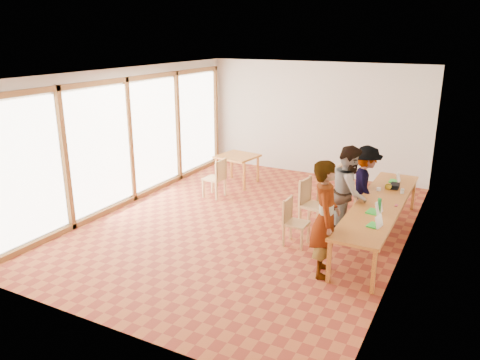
% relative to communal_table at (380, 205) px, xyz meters
% --- Properties ---
extents(ground, '(8.00, 8.00, 0.00)m').
position_rel_communal_table_xyz_m(ground, '(-2.50, -0.41, -0.70)').
color(ground, '#A34D27').
rests_on(ground, ground).
extents(wall_back, '(6.00, 0.10, 3.00)m').
position_rel_communal_table_xyz_m(wall_back, '(-2.50, 3.59, 0.80)').
color(wall_back, beige).
rests_on(wall_back, ground).
extents(wall_front, '(6.00, 0.10, 3.00)m').
position_rel_communal_table_xyz_m(wall_front, '(-2.50, -4.41, 0.80)').
color(wall_front, beige).
rests_on(wall_front, ground).
extents(wall_right, '(0.10, 8.00, 3.00)m').
position_rel_communal_table_xyz_m(wall_right, '(0.50, -0.41, 0.80)').
color(wall_right, beige).
rests_on(wall_right, ground).
extents(window_wall, '(0.10, 8.00, 3.00)m').
position_rel_communal_table_xyz_m(window_wall, '(-5.46, -0.41, 0.80)').
color(window_wall, white).
rests_on(window_wall, ground).
extents(ceiling, '(6.00, 8.00, 0.04)m').
position_rel_communal_table_xyz_m(ceiling, '(-2.50, -0.41, 2.32)').
color(ceiling, white).
rests_on(ceiling, wall_back).
extents(communal_table, '(0.80, 4.00, 0.75)m').
position_rel_communal_table_xyz_m(communal_table, '(0.00, 0.00, 0.00)').
color(communal_table, '#C9842C').
rests_on(communal_table, ground).
extents(side_table, '(0.90, 0.90, 0.75)m').
position_rel_communal_table_xyz_m(side_table, '(-3.91, 1.79, -0.03)').
color(side_table, '#C9842C').
rests_on(side_table, ground).
extents(chair_near, '(0.41, 0.41, 0.46)m').
position_rel_communal_table_xyz_m(chair_near, '(-1.37, -0.89, -0.17)').
color(chair_near, '#DEB96F').
rests_on(chair_near, ground).
extents(chair_mid, '(0.53, 0.53, 0.53)m').
position_rel_communal_table_xyz_m(chair_mid, '(-1.35, -0.02, -0.09)').
color(chair_mid, '#DEB96F').
rests_on(chair_mid, ground).
extents(chair_far, '(0.41, 0.41, 0.43)m').
position_rel_communal_table_xyz_m(chair_far, '(-1.15, 0.36, -0.21)').
color(chair_far, '#DEB96F').
rests_on(chair_far, ground).
extents(chair_empty, '(0.49, 0.49, 0.53)m').
position_rel_communal_table_xyz_m(chair_empty, '(-1.05, 1.36, -0.10)').
color(chair_empty, '#DEB96F').
rests_on(chair_empty, ground).
extents(chair_spare, '(0.46, 0.46, 0.49)m').
position_rel_communal_table_xyz_m(chair_spare, '(-3.84, 0.67, -0.14)').
color(chair_spare, '#DEB96F').
rests_on(chair_spare, ground).
extents(person_near, '(0.64, 0.79, 1.89)m').
position_rel_communal_table_xyz_m(person_near, '(-0.51, -1.70, 0.24)').
color(person_near, gray).
rests_on(person_near, ground).
extents(person_mid, '(0.79, 0.95, 1.77)m').
position_rel_communal_table_xyz_m(person_mid, '(-0.56, -0.11, 0.18)').
color(person_mid, gray).
rests_on(person_mid, ground).
extents(person_far, '(0.96, 1.18, 1.60)m').
position_rel_communal_table_xyz_m(person_far, '(-0.45, 0.74, 0.10)').
color(person_far, gray).
rests_on(person_far, ground).
extents(laptop_near, '(0.24, 0.26, 0.20)m').
position_rel_communal_table_xyz_m(laptop_near, '(0.17, -1.17, 0.10)').
color(laptop_near, green).
rests_on(laptop_near, communal_table).
extents(laptop_mid, '(0.26, 0.29, 0.22)m').
position_rel_communal_table_xyz_m(laptop_mid, '(0.04, -0.58, 0.11)').
color(laptop_mid, green).
rests_on(laptop_mid, communal_table).
extents(laptop_far, '(0.21, 0.24, 0.20)m').
position_rel_communal_table_xyz_m(laptop_far, '(0.03, 1.38, 0.10)').
color(laptop_far, green).
rests_on(laptop_far, communal_table).
extents(yellow_mug, '(0.15, 0.15, 0.10)m').
position_rel_communal_table_xyz_m(yellow_mug, '(-0.02, 0.82, 0.10)').
color(yellow_mug, gold).
rests_on(yellow_mug, communal_table).
extents(green_bottle, '(0.07, 0.07, 0.28)m').
position_rel_communal_table_xyz_m(green_bottle, '(0.09, -0.60, 0.19)').
color(green_bottle, '#186226').
rests_on(green_bottle, communal_table).
extents(clear_glass, '(0.07, 0.07, 0.09)m').
position_rel_communal_table_xyz_m(clear_glass, '(0.27, 0.70, 0.09)').
color(clear_glass, silver).
rests_on(clear_glass, communal_table).
extents(condiment_cup, '(0.08, 0.08, 0.06)m').
position_rel_communal_table_xyz_m(condiment_cup, '(-0.17, 0.65, 0.08)').
color(condiment_cup, white).
rests_on(condiment_cup, communal_table).
extents(pink_phone, '(0.05, 0.10, 0.01)m').
position_rel_communal_table_xyz_m(pink_phone, '(0.29, -0.06, 0.05)').
color(pink_phone, '#BD334C').
rests_on(pink_phone, communal_table).
extents(black_pouch, '(0.16, 0.26, 0.09)m').
position_rel_communal_table_xyz_m(black_pouch, '(0.08, 0.95, 0.09)').
color(black_pouch, black).
rests_on(black_pouch, communal_table).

